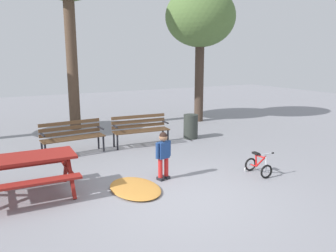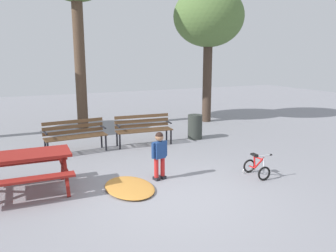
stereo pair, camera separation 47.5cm
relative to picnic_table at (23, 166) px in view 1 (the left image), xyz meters
name	(u,v)px [view 1 (the left image)]	position (x,y,z in m)	size (l,w,h in m)	color
ground	(180,198)	(2.43, -1.38, -0.59)	(36.00, 36.00, 0.00)	gray
picnic_table	(23,166)	(0.00, 0.00, 0.00)	(1.84, 1.39, 0.79)	maroon
park_bench_far_left	(72,135)	(1.43, 2.39, -0.08)	(1.63, 0.57, 0.85)	brown
park_bench_left	(140,128)	(3.34, 2.36, -0.08)	(1.63, 0.58, 0.85)	brown
child_standing	(163,152)	(2.62, -0.39, 0.00)	(0.38, 0.21, 1.01)	red
kids_bicycle	(258,166)	(4.55, -1.12, -0.39)	(0.39, 0.58, 0.54)	black
leaf_pile	(135,188)	(1.88, -0.64, -0.56)	(1.29, 0.90, 0.07)	#C68438
trash_bin	(191,126)	(5.03, 2.35, -0.22)	(0.44, 0.44, 0.75)	#2D332D
tree_center	(200,18)	(6.84, 4.61, 3.27)	(2.60, 2.60, 5.02)	#423328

